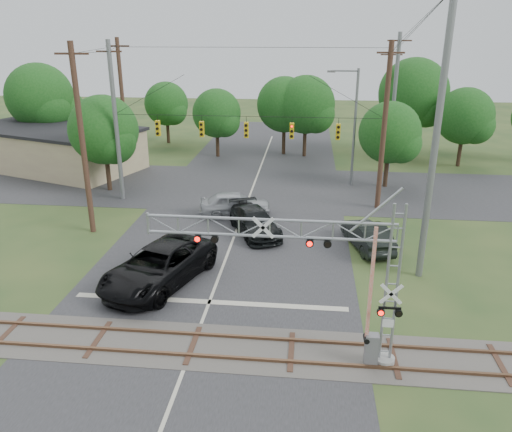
# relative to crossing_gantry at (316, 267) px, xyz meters

# --- Properties ---
(ground) EXTENTS (160.00, 160.00, 0.00)m
(ground) POSITION_rel_crossing_gantry_xyz_m (-4.81, -1.64, -4.01)
(ground) COLOR #29441F
(ground) RESTS_ON ground
(road_main) EXTENTS (14.00, 90.00, 0.02)m
(road_main) POSITION_rel_crossing_gantry_xyz_m (-4.81, 8.36, -4.00)
(road_main) COLOR #2B2A2D
(road_main) RESTS_ON ground
(road_cross) EXTENTS (90.00, 12.00, 0.02)m
(road_cross) POSITION_rel_crossing_gantry_xyz_m (-4.81, 22.36, -4.00)
(road_cross) COLOR #2B2A2D
(road_cross) RESTS_ON ground
(railroad_track) EXTENTS (90.00, 3.20, 0.17)m
(railroad_track) POSITION_rel_crossing_gantry_xyz_m (-4.81, 0.36, -3.98)
(railroad_track) COLOR #504B46
(railroad_track) RESTS_ON ground
(crossing_gantry) EXTENTS (9.41, 0.83, 6.51)m
(crossing_gantry) POSITION_rel_crossing_gantry_xyz_m (0.00, 0.00, 0.00)
(crossing_gantry) COLOR gray
(crossing_gantry) RESTS_ON ground
(traffic_signal_span) EXTENTS (19.34, 0.36, 11.50)m
(traffic_signal_span) POSITION_rel_crossing_gantry_xyz_m (-3.88, 18.36, 1.70)
(traffic_signal_span) COLOR slate
(traffic_signal_span) RESTS_ON ground
(pickup_black) EXTENTS (5.39, 7.69, 1.95)m
(pickup_black) POSITION_rel_crossing_gantry_xyz_m (-7.68, 5.48, -3.04)
(pickup_black) COLOR black
(pickup_black) RESTS_ON ground
(car_dark) EXTENTS (4.27, 5.83, 1.57)m
(car_dark) POSITION_rel_crossing_gantry_xyz_m (-3.60, 12.60, -3.23)
(car_dark) COLOR black
(car_dark) RESTS_ON ground
(sedan_silver) EXTENTS (5.20, 2.97, 1.67)m
(sedan_silver) POSITION_rel_crossing_gantry_xyz_m (-5.33, 15.81, -3.18)
(sedan_silver) COLOR #989B9F
(sedan_silver) RESTS_ON ground
(suv_dark) EXTENTS (2.89, 5.09, 1.59)m
(suv_dark) POSITION_rel_crossing_gantry_xyz_m (3.21, 11.11, -3.22)
(suv_dark) COLOR black
(suv_dark) RESTS_ON ground
(commercial_building) EXTENTS (18.01, 13.20, 3.77)m
(commercial_building) POSITION_rel_crossing_gantry_xyz_m (-23.97, 26.68, -2.12)
(commercial_building) COLOR tan
(commercial_building) RESTS_ON ground
(streetlight) EXTENTS (2.49, 0.26, 9.34)m
(streetlight) POSITION_rel_crossing_gantry_xyz_m (3.02, 23.99, 1.21)
(streetlight) COLOR slate
(streetlight) RESTS_ON ground
(utility_poles) EXTENTS (25.50, 26.29, 14.48)m
(utility_poles) POSITION_rel_crossing_gantry_xyz_m (-1.90, 20.70, 2.18)
(utility_poles) COLOR #3B261B
(utility_poles) RESTS_ON ground
(treeline) EXTENTS (54.01, 23.24, 9.68)m
(treeline) POSITION_rel_crossing_gantry_xyz_m (-4.54, 31.96, 1.15)
(treeline) COLOR #322217
(treeline) RESTS_ON ground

